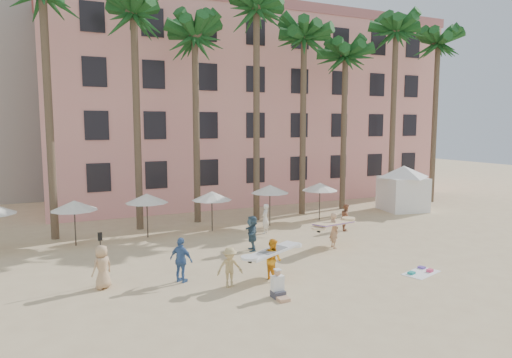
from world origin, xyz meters
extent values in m
plane|color=#D1B789|center=(0.00, 0.00, 0.00)|extent=(120.00, 120.00, 0.00)
cube|color=#EE9E91|center=(7.00, 26.00, 8.00)|extent=(35.00, 14.00, 16.00)
cylinder|color=brown|center=(-10.00, 14.50, 7.00)|extent=(0.44, 0.44, 14.00)
cylinder|color=brown|center=(-5.00, 15.00, 6.75)|extent=(0.44, 0.44, 13.50)
cylinder|color=brown|center=(-1.00, 15.50, 6.25)|extent=(0.44, 0.44, 12.50)
cylinder|color=brown|center=(3.00, 14.50, 7.25)|extent=(0.44, 0.44, 14.50)
cylinder|color=brown|center=(7.00, 15.00, 6.50)|extent=(0.44, 0.44, 13.00)
cylinder|color=brown|center=(11.00, 15.50, 6.00)|extent=(0.44, 0.44, 12.00)
cylinder|color=brown|center=(15.00, 14.50, 7.00)|extent=(0.44, 0.44, 14.00)
cylinder|color=brown|center=(20.00, 15.00, 6.75)|extent=(0.44, 0.44, 13.50)
cylinder|color=#332B23|center=(-9.00, 12.40, 1.20)|extent=(0.07, 0.07, 2.40)
cone|color=white|center=(-9.00, 12.40, 2.25)|extent=(2.50, 2.50, 0.55)
cylinder|color=#332B23|center=(-5.00, 12.60, 1.25)|extent=(0.07, 0.07, 2.50)
cone|color=white|center=(-5.00, 12.60, 2.35)|extent=(2.50, 2.50, 0.55)
cylinder|color=#332B23|center=(-1.00, 12.50, 1.20)|extent=(0.07, 0.07, 2.40)
cone|color=white|center=(-1.00, 12.50, 2.25)|extent=(2.50, 2.50, 0.55)
cylinder|color=#332B23|center=(3.00, 12.40, 1.30)|extent=(0.07, 0.07, 2.60)
cone|color=white|center=(3.00, 12.40, 2.45)|extent=(2.50, 2.50, 0.55)
cylinder|color=#332B23|center=(7.00, 12.60, 1.25)|extent=(0.07, 0.07, 2.50)
cone|color=white|center=(7.00, 12.60, 2.35)|extent=(2.50, 2.50, 0.55)
cube|color=white|center=(14.83, 12.90, 1.30)|extent=(3.52, 3.52, 2.60)
cone|color=white|center=(14.83, 12.90, 3.05)|extent=(5.27, 5.27, 0.90)
cube|color=white|center=(4.83, 0.79, 0.01)|extent=(2.02, 1.49, 0.02)
cube|color=teal|center=(4.29, 0.84, 0.07)|extent=(0.36, 0.33, 0.10)
cube|color=#ED426D|center=(5.27, 0.72, 0.08)|extent=(0.33, 0.29, 0.12)
cube|color=#6445A6|center=(5.31, 1.26, 0.06)|extent=(0.34, 0.36, 0.08)
imported|color=tan|center=(3.70, 6.02, 0.97)|extent=(0.59, 0.79, 1.95)
cube|color=beige|center=(3.70, 6.02, 1.36)|extent=(3.20, 2.06, 0.38)
imported|color=#FFA41A|center=(-1.62, 2.90, 0.89)|extent=(0.82, 0.98, 1.78)
cube|color=white|center=(-1.62, 2.90, 1.25)|extent=(2.86, 1.67, 0.29)
imported|color=#395364|center=(-0.54, 7.41, 0.94)|extent=(1.07, 1.82, 1.88)
imported|color=white|center=(1.76, 10.56, 0.92)|extent=(0.79, 0.78, 1.84)
imported|color=tan|center=(-8.43, 4.80, 0.90)|extent=(1.05, 0.92, 1.80)
imported|color=#A46544|center=(6.75, 9.13, 0.84)|extent=(0.98, 1.03, 1.69)
imported|color=tan|center=(-3.65, 2.80, 0.83)|extent=(1.15, 0.77, 1.66)
imported|color=#44689F|center=(-5.30, 4.18, 0.96)|extent=(1.06, 1.18, 1.93)
cylinder|color=black|center=(-8.41, 5.31, 1.05)|extent=(0.04, 0.04, 2.10)
cube|color=black|center=(-8.41, 5.31, 2.05)|extent=(0.18, 0.03, 0.35)
cube|color=#3F3F4C|center=(-2.37, 0.94, 0.13)|extent=(0.49, 0.45, 0.26)
cube|color=tan|center=(-2.37, 0.57, 0.06)|extent=(0.43, 0.49, 0.13)
cube|color=white|center=(-2.37, 1.00, 0.54)|extent=(0.48, 0.28, 0.60)
sphere|color=tan|center=(-2.37, 1.00, 0.97)|extent=(0.26, 0.26, 0.26)
camera|label=1|loc=(-10.30, -14.12, 6.64)|focal=32.00mm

